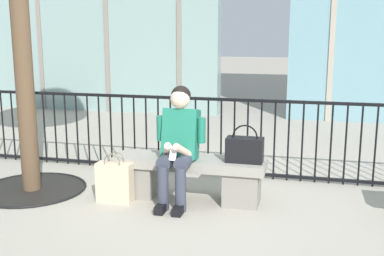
{
  "coord_description": "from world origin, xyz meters",
  "views": [
    {
      "loc": [
        1.21,
        -4.63,
        1.74
      ],
      "look_at": [
        0.0,
        0.1,
        0.75
      ],
      "focal_mm": 44.05,
      "sensor_mm": 36.0,
      "label": 1
    }
  ],
  "objects_px": {
    "stone_bench": "(190,174)",
    "handbag_on_bench": "(245,149)",
    "seated_person_with_phone": "(178,141)",
    "shopping_bag": "(115,182)"
  },
  "relations": [
    {
      "from": "handbag_on_bench",
      "to": "seated_person_with_phone",
      "type": "bearing_deg",
      "value": -169.87
    },
    {
      "from": "seated_person_with_phone",
      "to": "handbag_on_bench",
      "type": "relative_size",
      "value": 3.15
    },
    {
      "from": "seated_person_with_phone",
      "to": "handbag_on_bench",
      "type": "height_order",
      "value": "seated_person_with_phone"
    },
    {
      "from": "shopping_bag",
      "to": "stone_bench",
      "type": "bearing_deg",
      "value": 21.84
    },
    {
      "from": "seated_person_with_phone",
      "to": "shopping_bag",
      "type": "bearing_deg",
      "value": -165.76
    },
    {
      "from": "seated_person_with_phone",
      "to": "handbag_on_bench",
      "type": "distance_m",
      "value": 0.68
    },
    {
      "from": "stone_bench",
      "to": "handbag_on_bench",
      "type": "relative_size",
      "value": 4.16
    },
    {
      "from": "stone_bench",
      "to": "handbag_on_bench",
      "type": "distance_m",
      "value": 0.66
    },
    {
      "from": "stone_bench",
      "to": "handbag_on_bench",
      "type": "height_order",
      "value": "handbag_on_bench"
    },
    {
      "from": "seated_person_with_phone",
      "to": "shopping_bag",
      "type": "relative_size",
      "value": 2.29
    }
  ]
}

